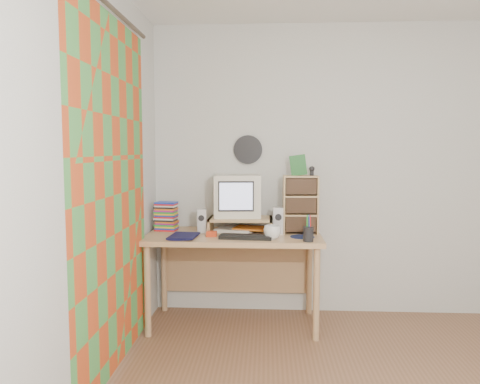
# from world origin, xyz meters

# --- Properties ---
(back_wall) EXTENTS (3.50, 0.00, 3.50)m
(back_wall) POSITION_xyz_m (0.00, 1.75, 1.25)
(back_wall) COLOR silver
(back_wall) RESTS_ON floor
(left_wall) EXTENTS (0.00, 3.50, 3.50)m
(left_wall) POSITION_xyz_m (-1.75, 0.00, 1.25)
(left_wall) COLOR silver
(left_wall) RESTS_ON floor
(curtain) EXTENTS (0.00, 2.20, 2.20)m
(curtain) POSITION_xyz_m (-1.71, 0.48, 1.15)
(curtain) COLOR #C1441B
(curtain) RESTS_ON left_wall
(wall_disc) EXTENTS (0.25, 0.02, 0.25)m
(wall_disc) POSITION_xyz_m (-0.93, 1.73, 1.43)
(wall_disc) COLOR black
(wall_disc) RESTS_ON back_wall
(desk) EXTENTS (1.40, 0.70, 0.75)m
(desk) POSITION_xyz_m (-1.03, 1.44, 0.62)
(desk) COLOR tan
(desk) RESTS_ON floor
(monitor_riser) EXTENTS (0.52, 0.30, 0.12)m
(monitor_riser) POSITION_xyz_m (-0.98, 1.48, 0.84)
(monitor_riser) COLOR tan
(monitor_riser) RESTS_ON desk
(crt_monitor) EXTENTS (0.40, 0.40, 0.35)m
(crt_monitor) POSITION_xyz_m (-1.01, 1.53, 1.05)
(crt_monitor) COLOR beige
(crt_monitor) RESTS_ON monitor_riser
(speaker_left) EXTENTS (0.08, 0.08, 0.20)m
(speaker_left) POSITION_xyz_m (-1.29, 1.43, 0.85)
(speaker_left) COLOR silver
(speaker_left) RESTS_ON desk
(speaker_right) EXTENTS (0.08, 0.08, 0.21)m
(speaker_right) POSITION_xyz_m (-0.67, 1.43, 0.86)
(speaker_right) COLOR silver
(speaker_right) RESTS_ON desk
(keyboard) EXTENTS (0.41, 0.17, 0.03)m
(keyboard) POSITION_xyz_m (-0.92, 1.19, 0.76)
(keyboard) COLOR black
(keyboard) RESTS_ON desk
(dvd_stack) EXTENTS (0.19, 0.14, 0.24)m
(dvd_stack) POSITION_xyz_m (-1.61, 1.52, 0.87)
(dvd_stack) COLOR brown
(dvd_stack) RESTS_ON desk
(cd_rack) EXTENTS (0.29, 0.16, 0.47)m
(cd_rack) POSITION_xyz_m (-0.49, 1.46, 0.99)
(cd_rack) COLOR tan
(cd_rack) RESTS_ON desk
(mug) EXTENTS (0.15, 0.15, 0.10)m
(mug) POSITION_xyz_m (-0.72, 1.19, 0.80)
(mug) COLOR silver
(mug) RESTS_ON desk
(diary) EXTENTS (0.26, 0.21, 0.05)m
(diary) POSITION_xyz_m (-1.51, 1.21, 0.78)
(diary) COLOR #0E0E35
(diary) RESTS_ON desk
(mousepad) EXTENTS (0.23, 0.23, 0.00)m
(mousepad) POSITION_xyz_m (-0.48, 1.28, 0.75)
(mousepad) COLOR #101B37
(mousepad) RESTS_ON desk
(pen_cup) EXTENTS (0.09, 0.09, 0.15)m
(pen_cup) POSITION_xyz_m (-0.45, 1.11, 0.83)
(pen_cup) COLOR black
(pen_cup) RESTS_ON desk
(papers) EXTENTS (0.35, 0.29, 0.04)m
(papers) POSITION_xyz_m (-0.97, 1.49, 0.77)
(papers) COLOR silver
(papers) RESTS_ON desk
(red_box) EXTENTS (0.08, 0.05, 0.04)m
(red_box) POSITION_xyz_m (-1.20, 1.27, 0.77)
(red_box) COLOR red
(red_box) RESTS_ON desk
(game_box) EXTENTS (0.13, 0.04, 0.17)m
(game_box) POSITION_xyz_m (-0.51, 1.48, 1.30)
(game_box) COLOR #19591F
(game_box) RESTS_ON cd_rack
(webcam) EXTENTS (0.05, 0.05, 0.08)m
(webcam) POSITION_xyz_m (-0.40, 1.46, 1.26)
(webcam) COLOR black
(webcam) RESTS_ON cd_rack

